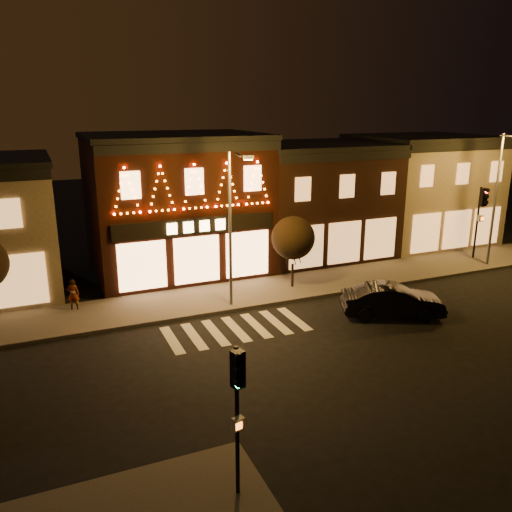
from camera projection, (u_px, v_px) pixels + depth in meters
ground at (273, 368)px, 20.43m from camera, size 120.00×120.00×0.00m
sidewalk_far at (244, 294)px, 28.23m from camera, size 44.00×4.00×0.15m
building_pulp at (176, 203)px, 31.62m from camera, size 10.20×8.34×8.30m
building_right_a at (313, 199)px, 35.34m from camera, size 9.20×8.28×7.50m
building_right_b at (420, 189)px, 38.70m from camera, size 9.20×8.28×7.80m
traffic_signal_near at (238, 395)px, 12.71m from camera, size 0.34×0.44×4.18m
traffic_signal_far at (481, 208)px, 33.68m from camera, size 0.40×0.54×4.69m
streetlamp_mid at (233, 218)px, 25.13m from camera, size 0.70×1.75×7.64m
streetlamp_right at (499, 190)px, 31.72m from camera, size 0.60×1.87×8.12m
tree_right at (293, 238)px, 28.42m from camera, size 2.38×2.38×3.97m
dark_sedan at (392, 301)px, 25.21m from camera, size 5.10×3.45×1.59m
pedestrian at (73, 294)px, 25.71m from camera, size 0.64×0.49×1.55m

